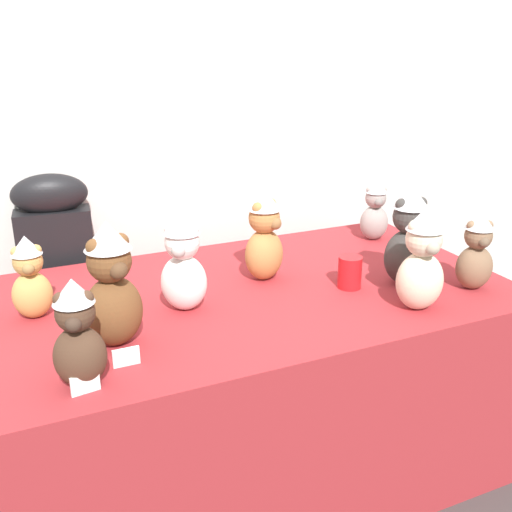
{
  "coord_description": "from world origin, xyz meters",
  "views": [
    {
      "loc": [
        -0.74,
        -1.41,
        1.51
      ],
      "look_at": [
        0.0,
        0.25,
        0.83
      ],
      "focal_mm": 41.26,
      "sensor_mm": 36.0,
      "label": 1
    }
  ],
  "objects": [
    {
      "name": "ground_plane",
      "position": [
        0.0,
        0.0,
        0.0
      ],
      "size": [
        10.0,
        10.0,
        0.0
      ],
      "primitive_type": "plane",
      "color": "#3D3838"
    },
    {
      "name": "wall_back",
      "position": [
        0.0,
        0.99,
        1.3
      ],
      "size": [
        7.0,
        0.08,
        2.6
      ],
      "primitive_type": "cube",
      "color": "silver",
      "rests_on": "ground_plane"
    },
    {
      "name": "display_table",
      "position": [
        0.0,
        0.25,
        0.35
      ],
      "size": [
        1.7,
        0.97,
        0.71
      ],
      "primitive_type": "cube",
      "color": "maroon",
      "rests_on": "ground_plane"
    },
    {
      "name": "instrument_case",
      "position": [
        -0.58,
        0.87,
        0.52
      ],
      "size": [
        0.29,
        0.15,
        1.03
      ],
      "rotation": [
        0.0,
        0.0,
        -0.1
      ],
      "color": "black",
      "rests_on": "ground_plane"
    },
    {
      "name": "teddy_bear_honey",
      "position": [
        -0.7,
        0.33,
        0.84
      ],
      "size": [
        0.12,
        0.11,
        0.26
      ],
      "rotation": [
        0.0,
        0.0,
        -0.05
      ],
      "color": "tan",
      "rests_on": "display_table"
    },
    {
      "name": "teddy_bear_chestnut",
      "position": [
        -0.5,
        0.07,
        0.88
      ],
      "size": [
        0.19,
        0.17,
        0.36
      ],
      "rotation": [
        0.0,
        0.0,
        0.26
      ],
      "color": "brown",
      "rests_on": "display_table"
    },
    {
      "name": "teddy_bear_ash",
      "position": [
        0.66,
        0.53,
        0.83
      ],
      "size": [
        0.14,
        0.13,
        0.26
      ],
      "rotation": [
        0.0,
        0.0,
        -0.28
      ],
      "color": "gray",
      "rests_on": "display_table"
    },
    {
      "name": "teddy_bear_caramel",
      "position": [
        0.06,
        0.33,
        0.87
      ],
      "size": [
        0.19,
        0.18,
        0.32
      ],
      "rotation": [
        0.0,
        0.0,
        0.47
      ],
      "color": "#B27A42",
      "rests_on": "display_table"
    },
    {
      "name": "teddy_bear_snow",
      "position": [
        -0.26,
        0.2,
        0.86
      ],
      "size": [
        0.19,
        0.18,
        0.32
      ],
      "rotation": [
        0.0,
        0.0,
        -0.55
      ],
      "color": "white",
      "rests_on": "display_table"
    },
    {
      "name": "teddy_bear_charcoal",
      "position": [
        0.49,
        0.09,
        0.88
      ],
      "size": [
        0.17,
        0.14,
        0.34
      ],
      "rotation": [
        0.0,
        0.0,
        -0.09
      ],
      "color": "#383533",
      "rests_on": "display_table"
    },
    {
      "name": "teddy_bear_cream",
      "position": [
        0.4,
        -0.09,
        0.87
      ],
      "size": [
        0.16,
        0.14,
        0.33
      ],
      "rotation": [
        0.0,
        0.0,
        -0.13
      ],
      "color": "beige",
      "rests_on": "display_table"
    },
    {
      "name": "teddy_bear_mocha",
      "position": [
        0.67,
        -0.04,
        0.84
      ],
      "size": [
        0.15,
        0.13,
        0.27
      ],
      "rotation": [
        0.0,
        0.0,
        -0.29
      ],
      "color": "#7F6047",
      "rests_on": "display_table"
    },
    {
      "name": "teddy_bear_cocoa",
      "position": [
        -0.62,
        -0.1,
        0.85
      ],
      "size": [
        0.15,
        0.14,
        0.28
      ],
      "rotation": [
        0.0,
        0.0,
        -0.25
      ],
      "color": "#4C3323",
      "rests_on": "display_table"
    },
    {
      "name": "party_cup_red",
      "position": [
        0.3,
        0.14,
        0.76
      ],
      "size": [
        0.08,
        0.08,
        0.11
      ],
      "primitive_type": "cylinder",
      "color": "red",
      "rests_on": "display_table"
    },
    {
      "name": "name_card_front_left",
      "position": [
        -0.5,
        -0.06,
        0.73
      ],
      "size": [
        0.07,
        0.01,
        0.05
      ],
      "primitive_type": "cube",
      "rotation": [
        0.0,
        0.0,
        0.0
      ],
      "color": "white",
      "rests_on": "display_table"
    },
    {
      "name": "name_card_front_middle",
      "position": [
        -0.62,
        -0.15,
        0.73
      ],
      "size": [
        0.07,
        0.02,
        0.05
      ],
      "primitive_type": "cube",
      "rotation": [
        0.0,
        0.0,
        0.14
      ],
      "color": "white",
      "rests_on": "display_table"
    }
  ]
}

